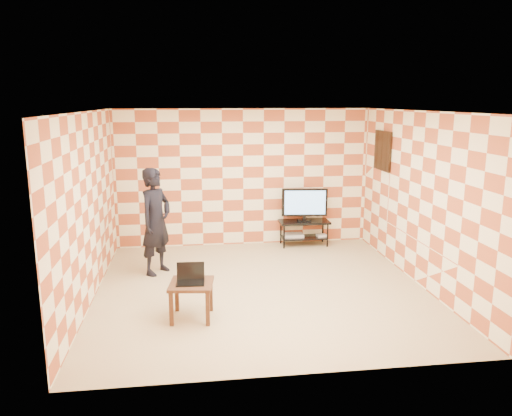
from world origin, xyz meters
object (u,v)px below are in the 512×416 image
object	(u,v)px
tv	(305,203)
tv_stand	(304,227)
side_table	(191,289)
person	(156,221)

from	to	relation	value
tv	tv_stand	bearing A→B (deg)	95.77
tv_stand	side_table	size ratio (longest dim) A/B	1.58
tv_stand	person	xyz separation A→B (m)	(-2.81, -1.27, 0.53)
side_table	tv_stand	bearing A→B (deg)	54.48
tv_stand	tv	bearing A→B (deg)	-84.23
tv	side_table	xyz separation A→B (m)	(-2.26, -3.16, -0.45)
tv_stand	tv	distance (m)	0.50
tv_stand	tv	size ratio (longest dim) A/B	1.10
person	tv	bearing A→B (deg)	-29.34
tv_stand	person	world-z (taller)	person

